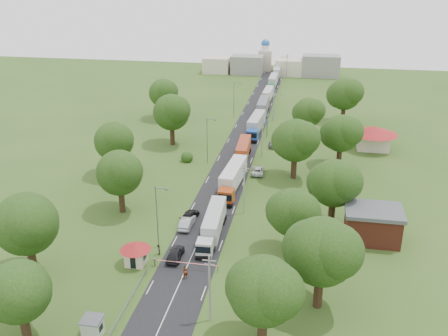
% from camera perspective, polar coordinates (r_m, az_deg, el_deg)
% --- Properties ---
extents(ground, '(260.00, 260.00, 0.00)m').
position_cam_1_polar(ground, '(92.17, -0.51, -2.97)').
color(ground, '#2F4D19').
rests_on(ground, ground).
extents(road, '(8.00, 200.00, 0.04)m').
position_cam_1_polar(road, '(110.33, 1.43, 1.37)').
color(road, black).
rests_on(road, ground).
extents(boom_barrier, '(9.22, 0.35, 1.18)m').
position_cam_1_polar(boom_barrier, '(70.69, -5.47, -10.70)').
color(boom_barrier, slate).
rests_on(boom_barrier, ground).
extents(guard_booth, '(4.40, 4.40, 3.45)m').
position_cam_1_polar(guard_booth, '(71.66, -10.07, -9.28)').
color(guard_booth, beige).
rests_on(guard_booth, ground).
extents(kiosk, '(2.30, 2.30, 2.41)m').
position_cam_1_polar(kiosk, '(60.93, -14.78, -17.18)').
color(kiosk, '#99A593').
rests_on(kiosk, ground).
extents(guard_rail, '(0.10, 17.00, 1.70)m').
position_cam_1_polar(guard_rail, '(64.53, -11.13, -15.66)').
color(guard_rail, slate).
rests_on(guard_rail, ground).
extents(info_sign, '(0.12, 3.10, 4.10)m').
position_cam_1_polar(info_sign, '(122.86, 4.95, 4.96)').
color(info_sign, slate).
rests_on(info_sign, ground).
extents(pole_0, '(1.60, 0.24, 9.00)m').
position_cam_1_polar(pole_0, '(59.12, -1.66, -13.49)').
color(pole_0, gray).
rests_on(pole_0, ground).
extents(pole_1, '(1.60, 0.24, 9.00)m').
position_cam_1_polar(pole_1, '(83.12, 2.31, -2.35)').
color(pole_1, gray).
rests_on(pole_1, ground).
extents(pole_2, '(1.60, 0.24, 9.00)m').
position_cam_1_polar(pole_2, '(109.05, 4.40, 3.67)').
color(pole_2, gray).
rests_on(pole_2, ground).
extents(pole_3, '(1.60, 0.24, 9.00)m').
position_cam_1_polar(pole_3, '(135.80, 5.69, 7.34)').
color(pole_3, gray).
rests_on(pole_3, ground).
extents(pole_4, '(1.60, 0.24, 9.00)m').
position_cam_1_polar(pole_4, '(162.97, 6.56, 9.80)').
color(pole_4, gray).
rests_on(pole_4, ground).
extents(pole_5, '(1.60, 0.24, 9.00)m').
position_cam_1_polar(pole_5, '(190.38, 7.20, 11.55)').
color(pole_5, gray).
rests_on(pole_5, ground).
extents(lamp_0, '(2.03, 0.22, 10.00)m').
position_cam_1_polar(lamp_0, '(73.55, -7.57, -5.22)').
color(lamp_0, slate).
rests_on(lamp_0, ground).
extents(lamp_1, '(2.03, 0.22, 10.00)m').
position_cam_1_polar(lamp_1, '(104.75, -1.86, 3.44)').
color(lamp_1, slate).
rests_on(lamp_1, ground).
extents(lamp_2, '(2.03, 0.22, 10.00)m').
position_cam_1_polar(lamp_2, '(137.79, 1.20, 8.04)').
color(lamp_2, slate).
rests_on(lamp_2, ground).
extents(tree_0, '(8.80, 8.80, 11.07)m').
position_cam_1_polar(tree_0, '(54.56, 4.56, -13.70)').
color(tree_0, '#382616').
rests_on(tree_0, ground).
extents(tree_1, '(9.60, 9.60, 12.05)m').
position_cam_1_polar(tree_1, '(60.83, 11.09, -9.25)').
color(tree_1, '#382616').
rests_on(tree_1, ground).
extents(tree_2, '(8.00, 8.00, 10.10)m').
position_cam_1_polar(tree_2, '(71.90, 7.83, -4.97)').
color(tree_2, '#382616').
rests_on(tree_2, ground).
extents(tree_3, '(8.80, 8.80, 11.07)m').
position_cam_1_polar(tree_3, '(80.80, 12.48, -1.66)').
color(tree_3, '#382616').
rests_on(tree_3, ground).
extents(tree_4, '(9.60, 9.60, 12.05)m').
position_cam_1_polar(tree_4, '(97.33, 8.15, 3.18)').
color(tree_4, '#382616').
rests_on(tree_4, ground).
extents(tree_5, '(8.80, 8.80, 11.07)m').
position_cam_1_polar(tree_5, '(105.26, 13.25, 3.90)').
color(tree_5, '#382616').
rests_on(tree_5, ground).
extents(tree_6, '(8.00, 8.00, 10.10)m').
position_cam_1_polar(tree_6, '(121.54, 9.63, 6.31)').
color(tree_6, '#382616').
rests_on(tree_6, ground).
extents(tree_7, '(9.60, 9.60, 12.05)m').
position_cam_1_polar(tree_7, '(136.03, 13.64, 8.23)').
color(tree_7, '#382616').
rests_on(tree_7, ground).
extents(tree_8, '(8.00, 8.00, 10.10)m').
position_cam_1_polar(tree_8, '(59.58, -22.34, -12.84)').
color(tree_8, '#382616').
rests_on(tree_8, ground).
extents(tree_9, '(9.60, 9.60, 12.05)m').
position_cam_1_polar(tree_9, '(70.51, -21.62, -5.87)').
color(tree_9, '#382616').
rests_on(tree_9, ground).
extents(tree_10, '(8.80, 8.80, 11.07)m').
position_cam_1_polar(tree_10, '(84.63, -11.83, -0.49)').
color(tree_10, '#382616').
rests_on(tree_10, ground).
extents(tree_11, '(8.80, 8.80, 11.07)m').
position_cam_1_polar(tree_11, '(100.15, -12.45, 3.04)').
color(tree_11, '#382616').
rests_on(tree_11, ground).
extents(tree_12, '(9.60, 9.60, 12.05)m').
position_cam_1_polar(tree_12, '(116.03, -6.01, 6.39)').
color(tree_12, '#382616').
rests_on(tree_12, ground).
extents(tree_13, '(8.80, 8.80, 11.07)m').
position_cam_1_polar(tree_13, '(136.95, -6.94, 8.51)').
color(tree_13, '#382616').
rests_on(tree_13, ground).
extents(house_brick, '(8.60, 6.60, 5.20)m').
position_cam_1_polar(house_brick, '(79.56, 16.62, -6.15)').
color(house_brick, maroon).
rests_on(house_brick, ground).
extents(house_cream, '(10.08, 10.08, 5.80)m').
position_cam_1_polar(house_cream, '(118.31, 16.77, 3.73)').
color(house_cream, beige).
rests_on(house_cream, ground).
extents(distant_town, '(52.00, 8.00, 8.00)m').
position_cam_1_polar(distant_town, '(195.82, 5.84, 11.55)').
color(distant_town, gray).
rests_on(distant_town, ground).
extents(church, '(5.00, 5.00, 12.30)m').
position_cam_1_polar(church, '(203.74, 4.71, 12.54)').
color(church, beige).
rests_on(church, ground).
extents(truck_0, '(2.97, 14.02, 3.87)m').
position_cam_1_polar(truck_0, '(77.37, -1.27, -6.48)').
color(truck_0, '#BABABA').
rests_on(truck_0, ground).
extents(truck_1, '(3.52, 15.67, 4.33)m').
position_cam_1_polar(truck_1, '(93.03, 0.97, -1.18)').
color(truck_1, '#9C3711').
rests_on(truck_1, ground).
extents(truck_2, '(2.82, 13.75, 3.80)m').
position_cam_1_polar(truck_2, '(107.41, 2.15, 1.92)').
color(truck_2, gold).
rests_on(truck_2, ground).
extents(truck_3, '(3.35, 15.52, 4.29)m').
position_cam_1_polar(truck_3, '(125.05, 3.65, 4.96)').
color(truck_3, '#1B48A4').
rests_on(truck_3, ground).
extents(truck_4, '(2.69, 15.14, 4.20)m').
position_cam_1_polar(truck_4, '(140.90, 4.44, 6.90)').
color(truck_4, white).
rests_on(truck_4, ground).
extents(truck_5, '(2.61, 13.57, 3.76)m').
position_cam_1_polar(truck_5, '(155.77, 5.01, 8.27)').
color(truck_5, '#A11918').
rests_on(truck_5, ground).
extents(truck_6, '(2.54, 14.18, 3.93)m').
position_cam_1_polar(truck_6, '(174.70, 5.61, 9.80)').
color(truck_6, '#296F45').
rests_on(truck_6, ground).
extents(truck_7, '(3.22, 14.44, 3.99)m').
position_cam_1_polar(truck_7, '(190.06, 6.02, 10.79)').
color(truck_7, '#B9B9B9').
rests_on(truck_7, ground).
extents(truck_8, '(3.18, 14.09, 3.89)m').
position_cam_1_polar(truck_8, '(207.77, 6.55, 11.73)').
color(truck_8, brown).
rests_on(truck_8, ground).
extents(car_lane_front, '(2.06, 4.86, 1.64)m').
position_cam_1_polar(car_lane_front, '(72.78, -5.59, -9.73)').
color(car_lane_front, black).
rests_on(car_lane_front, ground).
extents(car_lane_mid, '(1.87, 5.09, 1.66)m').
position_cam_1_polar(car_lane_mid, '(80.79, -4.24, -6.21)').
color(car_lane_mid, '#97999E').
rests_on(car_lane_mid, ground).
extents(car_lane_rear, '(2.68, 5.26, 1.46)m').
position_cam_1_polar(car_lane_rear, '(83.01, -3.95, -5.46)').
color(car_lane_rear, black).
rests_on(car_lane_rear, ground).
extents(car_verge_near, '(2.53, 5.15, 1.41)m').
position_cam_1_polar(car_verge_near, '(100.90, 3.89, -0.29)').
color(car_verge_near, silver).
rests_on(car_verge_near, ground).
extents(car_verge_far, '(1.96, 4.12, 1.36)m').
position_cam_1_polar(car_verge_far, '(116.31, 5.55, 2.74)').
color(car_verge_far, slate).
rests_on(car_verge_far, ground).
extents(pedestrian_near, '(0.83, 0.78, 1.91)m').
position_cam_1_polar(pedestrian_near, '(68.41, -4.44, -11.84)').
color(pedestrian_near, gray).
rests_on(pedestrian_near, ground).
extents(pedestrian_booth, '(0.75, 0.89, 1.61)m').
position_cam_1_polar(pedestrian_booth, '(73.95, -7.51, -9.27)').
color(pedestrian_booth, gray).
rests_on(pedestrian_booth, ground).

